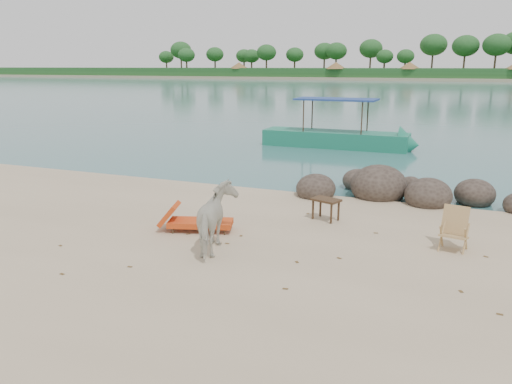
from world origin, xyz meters
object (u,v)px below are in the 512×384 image
boat_near (336,107)px  boulders (398,190)px  lounge_chair (200,220)px  cow (217,220)px  deck_chair (454,231)px  side_table (326,211)px

boat_near → boulders: bearing=-65.8°
lounge_chair → boulders: bearing=34.1°
lounge_chair → boat_near: 13.74m
cow → deck_chair: (4.48, 1.79, -0.24)m
boulders → lounge_chair: boulders is taller
boulders → deck_chair: 4.28m
boulders → deck_chair: size_ratio=7.30×
cow → deck_chair: 4.83m
cow → lounge_chair: cow is taller
boulders → boat_near: boat_near is taller
boulders → side_table: 3.23m
lounge_chair → deck_chair: bearing=-8.6°
boulders → cow: bearing=-116.9°
boulders → lounge_chair: size_ratio=3.53×
cow → lounge_chair: 1.41m
side_table → lounge_chair: 3.09m
side_table → boat_near: boat_near is taller
boulders → deck_chair: (1.56, -3.98, 0.21)m
side_table → deck_chair: bearing=0.2°
lounge_chair → boat_near: boat_near is taller
boulders → side_table: size_ratio=9.70×
boulders → lounge_chair: bearing=-128.8°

